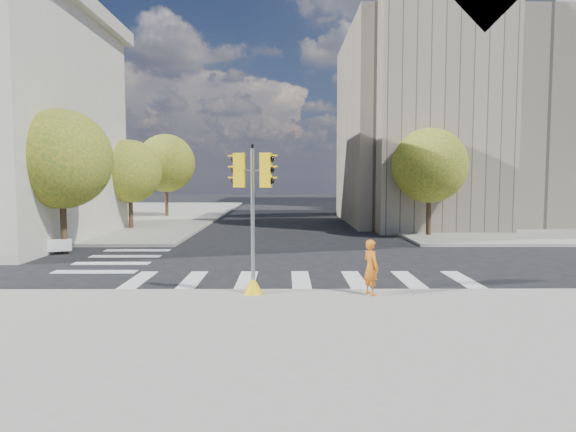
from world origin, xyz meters
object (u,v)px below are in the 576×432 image
object	(u,v)px
lamp_far	(379,164)
photographer	(371,267)
lamp_near	(420,159)
traffic_signal	(253,232)

from	to	relation	value
lamp_far	photographer	bearing A→B (deg)	-100.79
lamp_near	photographer	world-z (taller)	lamp_near
traffic_signal	photographer	distance (m)	3.43
lamp_near	lamp_far	xyz separation A→B (m)	(0.00, 14.00, 0.00)
lamp_near	traffic_signal	distance (m)	21.07
lamp_far	photographer	size ratio (longest dim) A/B	5.23
lamp_near	lamp_far	bearing A→B (deg)	90.00
traffic_signal	photographer	world-z (taller)	traffic_signal
lamp_near	traffic_signal	bearing A→B (deg)	-117.12
traffic_signal	photographer	xyz separation A→B (m)	(3.29, -0.14, -0.98)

